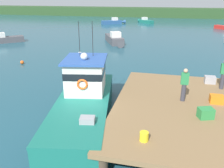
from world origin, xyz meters
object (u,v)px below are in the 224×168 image
crate_single_far (206,113)px  moored_boat_far_right (145,21)px  moored_boat_near_channel (115,39)px  mooring_buoy_spare_mooring (22,62)px  crate_stack_near_edge (216,99)px  bait_bucket (144,136)px  moored_boat_outer_mooring (113,22)px  deckhand_further_back (184,84)px  crate_stack_mid_dock (210,80)px  main_fishing_boat (85,99)px  moored_boat_mid_harbor (4,39)px  mooring_buoy_inshore (80,54)px  mooring_buoy_channel_marker (109,39)px  deckhand_by_the_boat (224,74)px

crate_single_far → moored_boat_far_right: bearing=99.0°
moored_boat_near_channel → mooring_buoy_spare_mooring: (-6.14, -11.81, -0.37)m
crate_stack_near_edge → bait_bucket: (-3.01, -3.95, -0.03)m
crate_stack_near_edge → moored_boat_outer_mooring: 43.08m
deckhand_further_back → moored_boat_outer_mooring: bearing=107.7°
moored_boat_outer_mooring → crate_stack_mid_dock: bearing=-68.9°
bait_bucket → moored_boat_outer_mooring: 45.97m
main_fishing_boat → moored_boat_near_channel: bearing=98.4°
crate_stack_near_edge → moored_boat_mid_harbor: (-23.82, 16.41, -0.94)m
mooring_buoy_spare_mooring → crate_single_far: bearing=-32.2°
crate_stack_near_edge → moored_boat_outer_mooring: crate_stack_near_edge is taller
crate_single_far → mooring_buoy_inshore: crate_single_far is taller
moored_boat_far_right → crate_single_far: bearing=-81.0°
moored_boat_outer_mooring → mooring_buoy_channel_marker: 20.14m
deckhand_further_back → mooring_buoy_channel_marker: size_ratio=3.21×
crate_single_far → deckhand_further_back: deckhand_further_back is taller
main_fishing_boat → moored_boat_outer_mooring: bearing=101.1°
moored_boat_outer_mooring → moored_boat_mid_harbor: size_ratio=1.08×
crate_single_far → deckhand_further_back: size_ratio=0.37×
main_fishing_boat → moored_boat_far_right: size_ratio=2.29×
moored_boat_near_channel → moored_boat_mid_harbor: (-14.44, -3.03, -0.08)m
mooring_buoy_inshore → moored_boat_outer_mooring: bearing=96.3°
crate_single_far → crate_stack_near_edge: (0.69, 1.68, -0.02)m
crate_single_far → moored_boat_mid_harbor: 29.38m
bait_bucket → deckhand_further_back: (1.46, 3.85, 0.69)m
crate_stack_mid_dock → mooring_buoy_inshore: crate_stack_mid_dock is taller
moored_boat_mid_harbor → mooring_buoy_inshore: bearing=-20.8°
moored_boat_mid_harbor → moored_boat_outer_mooring: bearing=68.9°
main_fishing_boat → mooring_buoy_spare_mooring: 12.31m
mooring_buoy_inshore → mooring_buoy_spare_mooring: bearing=-136.1°
main_fishing_boat → moored_boat_near_channel: size_ratio=1.65×
main_fishing_boat → moored_boat_far_right: (-1.49, 44.59, -0.58)m
deckhand_further_back → mooring_buoy_spare_mooring: 16.07m
mooring_buoy_spare_mooring → deckhand_further_back: bearing=-29.0°
main_fishing_boat → deckhand_further_back: (4.87, 0.52, 1.05)m
moored_boat_near_channel → mooring_buoy_channel_marker: bearing=130.2°
crate_stack_near_edge → moored_boat_far_right: size_ratio=0.14×
crate_single_far → moored_boat_near_channel: 22.86m
deckhand_by_the_boat → mooring_buoy_inshore: 15.42m
moored_boat_near_channel → moored_boat_mid_harbor: 14.76m
moored_boat_far_right → mooring_buoy_inshore: bearing=-96.0°
bait_bucket → mooring_buoy_spare_mooring: (-12.50, 11.59, -1.20)m
deckhand_further_back → crate_stack_near_edge: bearing=3.4°
crate_stack_mid_dock → crate_stack_near_edge: bearing=-91.6°
moored_boat_near_channel → mooring_buoy_spare_mooring: moored_boat_near_channel is taller
crate_single_far → moored_boat_far_right: crate_single_far is taller
crate_single_far → crate_stack_near_edge: bearing=67.7°
mooring_buoy_inshore → bait_bucket: bearing=-61.9°
crate_stack_mid_dock → deckhand_further_back: bearing=-119.3°
deckhand_by_the_boat → main_fishing_boat: bearing=-159.3°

